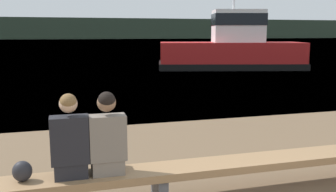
% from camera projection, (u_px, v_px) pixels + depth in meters
% --- Properties ---
extents(water_surface, '(240.00, 240.00, 0.00)m').
position_uv_depth(water_surface, '(67.00, 39.00, 122.42)').
color(water_surface, '#426B8E').
rests_on(water_surface, ground).
extents(far_shoreline, '(600.00, 12.00, 6.82)m').
position_uv_depth(far_shoreline, '(67.00, 29.00, 124.58)').
color(far_shoreline, '#2D3D2D').
rests_on(far_shoreline, ground).
extents(bench_main, '(7.57, 0.48, 0.44)m').
position_uv_depth(bench_main, '(159.00, 174.00, 4.52)').
color(bench_main, '#8E6B47').
rests_on(bench_main, ground).
extents(person_left, '(0.42, 0.37, 0.96)m').
position_uv_depth(person_left, '(70.00, 142.00, 4.16)').
color(person_left, black).
rests_on(person_left, bench_main).
extents(person_right, '(0.42, 0.37, 0.97)m').
position_uv_depth(person_right, '(107.00, 138.00, 4.27)').
color(person_right, '#70665B').
rests_on(person_right, bench_main).
extents(shopping_bag, '(0.21, 0.17, 0.23)m').
position_uv_depth(shopping_bag, '(22.00, 171.00, 4.09)').
color(shopping_bag, '#232328').
rests_on(shopping_bag, bench_main).
extents(tugboat_red, '(8.70, 4.99, 5.95)m').
position_uv_depth(tugboat_red, '(232.00, 50.00, 21.50)').
color(tugboat_red, '#A81919').
rests_on(tugboat_red, water_surface).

